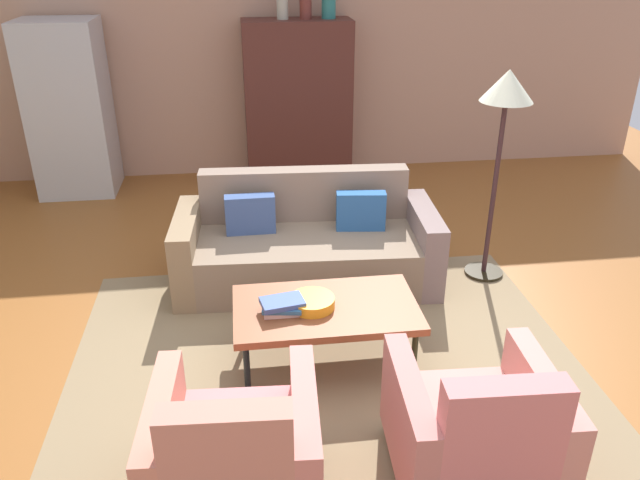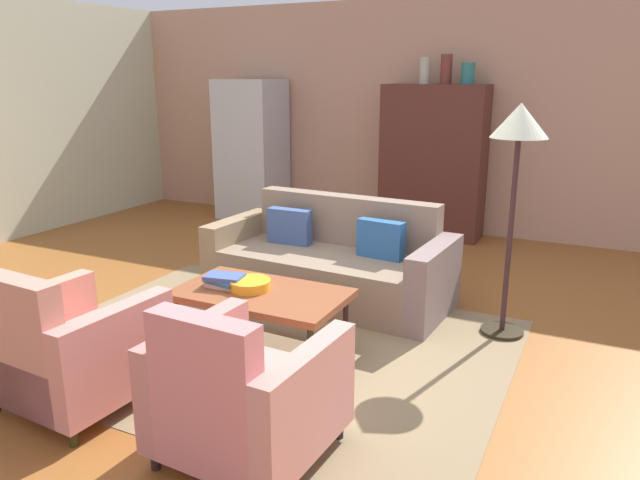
% 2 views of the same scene
% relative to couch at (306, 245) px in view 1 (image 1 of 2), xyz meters
% --- Properties ---
extents(ground_plane, '(10.60, 10.60, 0.00)m').
position_rel_couch_xyz_m(ground_plane, '(0.13, -1.05, -0.29)').
color(ground_plane, brown).
extents(wall_back, '(8.84, 0.12, 2.80)m').
position_rel_couch_xyz_m(wall_back, '(0.13, 2.79, 1.11)').
color(wall_back, tan).
rests_on(wall_back, ground).
extents(area_rug, '(3.40, 2.60, 0.01)m').
position_rel_couch_xyz_m(area_rug, '(-0.00, -1.14, -0.28)').
color(area_rug, '#857050').
rests_on(area_rug, ground).
extents(couch, '(2.15, 1.02, 0.86)m').
position_rel_couch_xyz_m(couch, '(0.00, 0.00, 0.00)').
color(couch, '#806B56').
rests_on(couch, ground).
extents(coffee_table, '(1.20, 0.70, 0.43)m').
position_rel_couch_xyz_m(coffee_table, '(-0.00, -1.19, 0.11)').
color(coffee_table, black).
rests_on(coffee_table, ground).
extents(armchair_left, '(0.85, 0.85, 0.88)m').
position_rel_couch_xyz_m(armchair_left, '(-0.61, -2.35, 0.06)').
color(armchair_left, black).
rests_on(armchair_left, ground).
extents(armchair_right, '(0.84, 0.84, 0.88)m').
position_rel_couch_xyz_m(armchair_right, '(0.59, -2.35, 0.06)').
color(armchair_right, black).
rests_on(armchair_right, ground).
extents(fruit_bowl, '(0.29, 0.29, 0.07)m').
position_rel_couch_xyz_m(fruit_bowl, '(-0.09, -1.19, 0.18)').
color(fruit_bowl, orange).
rests_on(fruit_bowl, coffee_table).
extents(book_stack, '(0.30, 0.22, 0.09)m').
position_rel_couch_xyz_m(book_stack, '(-0.29, -1.22, 0.19)').
color(book_stack, beige).
rests_on(book_stack, coffee_table).
extents(cabinet, '(1.20, 0.51, 1.80)m').
position_rel_couch_xyz_m(cabinet, '(0.19, 2.45, 0.61)').
color(cabinet, '#4F251F').
rests_on(cabinet, ground).
extents(vase_tall, '(0.12, 0.12, 0.30)m').
position_rel_couch_xyz_m(vase_tall, '(0.04, 2.44, 1.66)').
color(vase_tall, '#AFAA95').
rests_on(vase_tall, cabinet).
extents(vase_round, '(0.13, 0.13, 0.33)m').
position_rel_couch_xyz_m(vase_round, '(0.29, 2.44, 1.68)').
color(vase_round, maroon).
rests_on(vase_round, cabinet).
extents(vase_small, '(0.15, 0.15, 0.24)m').
position_rel_couch_xyz_m(vase_small, '(0.54, 2.44, 1.63)').
color(vase_small, '#266D69').
rests_on(vase_small, cabinet).
extents(refrigerator, '(0.80, 0.73, 1.85)m').
position_rel_couch_xyz_m(refrigerator, '(-2.30, 2.34, 0.64)').
color(refrigerator, '#B7BABF').
rests_on(refrigerator, ground).
extents(floor_lamp, '(0.40, 0.40, 1.72)m').
position_rel_couch_xyz_m(floor_lamp, '(1.50, -0.16, 1.16)').
color(floor_lamp, black).
rests_on(floor_lamp, ground).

